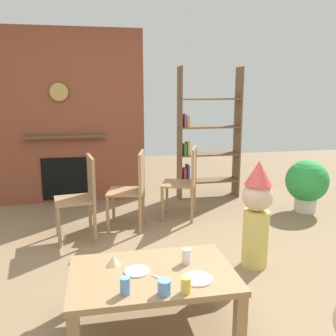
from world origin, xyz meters
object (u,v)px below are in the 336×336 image
object	(u,v)px
bookshelf	(205,139)
paper_cup_center	(186,256)
dining_chair_left	(83,193)
paper_cup_far_left	(186,285)
paper_plate_rear	(198,279)
paper_plate_front	(137,271)
paper_cup_near_right	(125,286)
dining_chair_middle	(134,186)
dining_chair_right	(186,178)
birthday_cake_slice	(113,261)
coffee_table	(153,280)
child_in_pink	(257,212)
potted_plant_tall	(307,183)
paper_cup_near_left	(164,287)

from	to	relation	value
bookshelf	paper_cup_center	bearing A→B (deg)	-108.98
dining_chair_left	paper_cup_far_left	bearing A→B (deg)	99.97
paper_plate_rear	paper_plate_front	bearing A→B (deg)	154.55
paper_cup_center	paper_cup_far_left	distance (m)	0.37
paper_cup_near_right	paper_plate_rear	xyz separation A→B (m)	(0.46, 0.08, -0.05)
dining_chair_middle	dining_chair_right	world-z (taller)	same
birthday_cake_slice	dining_chair_left	world-z (taller)	dining_chair_left
birthday_cake_slice	coffee_table	bearing A→B (deg)	-31.20
paper_cup_near_right	child_in_pink	distance (m)	1.56
paper_plate_rear	potted_plant_tall	bearing A→B (deg)	46.27
coffee_table	child_in_pink	xyz separation A→B (m)	(1.05, 0.71, 0.17)
coffee_table	child_in_pink	bearing A→B (deg)	33.99
bookshelf	dining_chair_left	xyz separation A→B (m)	(-1.72, -1.27, -0.36)
coffee_table	potted_plant_tall	bearing A→B (deg)	40.73
paper_cup_near_right	paper_plate_rear	bearing A→B (deg)	9.59
bookshelf	dining_chair_left	world-z (taller)	bookshelf
dining_chair_left	potted_plant_tall	distance (m)	2.87
paper_cup_center	dining_chair_middle	bearing A→B (deg)	95.91
paper_cup_far_left	birthday_cake_slice	xyz separation A→B (m)	(-0.40, 0.44, -0.02)
coffee_table	child_in_pink	size ratio (longest dim) A/B	1.11
coffee_table	paper_cup_near_right	size ratio (longest dim) A/B	10.44
bookshelf	paper_cup_center	xyz separation A→B (m)	(-0.98, -2.85, -0.42)
paper_cup_near_left	child_in_pink	distance (m)	1.42
paper_cup_near_left	paper_plate_rear	size ratio (longest dim) A/B	0.46
bookshelf	birthday_cake_slice	xyz separation A→B (m)	(-1.48, -2.78, -0.44)
coffee_table	paper_cup_near_left	xyz separation A→B (m)	(0.03, -0.28, 0.10)
paper_cup_near_left	potted_plant_tall	bearing A→B (deg)	44.75
paper_cup_center	paper_cup_far_left	xyz separation A→B (m)	(-0.09, -0.36, -0.01)
paper_plate_front	paper_cup_center	bearing A→B (deg)	9.41
dining_chair_right	potted_plant_tall	xyz separation A→B (m)	(1.61, -0.05, -0.12)
paper_cup_center	dining_chair_right	xyz separation A→B (m)	(0.49, 1.99, 0.05)
coffee_table	paper_plate_rear	world-z (taller)	paper_plate_rear
paper_cup_near_right	dining_chair_middle	world-z (taller)	dining_chair_middle
coffee_table	dining_chair_middle	distance (m)	1.86
paper_cup_far_left	dining_chair_right	world-z (taller)	dining_chair_right
paper_cup_near_right	paper_plate_front	bearing A→B (deg)	69.13
coffee_table	dining_chair_right	size ratio (longest dim) A/B	1.21
potted_plant_tall	paper_plate_front	bearing A→B (deg)	-140.73
dining_chair_middle	child_in_pink	bearing A→B (deg)	143.37
paper_cup_near_right	dining_chair_middle	size ratio (longest dim) A/B	0.12
paper_cup_near_right	dining_chair_right	distance (m)	2.49
paper_plate_rear	dining_chair_left	world-z (taller)	dining_chair_left
paper_plate_front	potted_plant_tall	size ratio (longest dim) A/B	0.24
bookshelf	paper_plate_rear	xyz separation A→B (m)	(-0.96, -3.09, -0.47)
child_in_pink	paper_cup_far_left	bearing A→B (deg)	14.05
coffee_table	paper_plate_front	distance (m)	0.12
coffee_table	paper_plate_front	world-z (taller)	paper_plate_front
paper_cup_center	paper_cup_far_left	world-z (taller)	paper_cup_center
coffee_table	paper_cup_far_left	bearing A→B (deg)	-61.29
coffee_table	child_in_pink	world-z (taller)	child_in_pink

